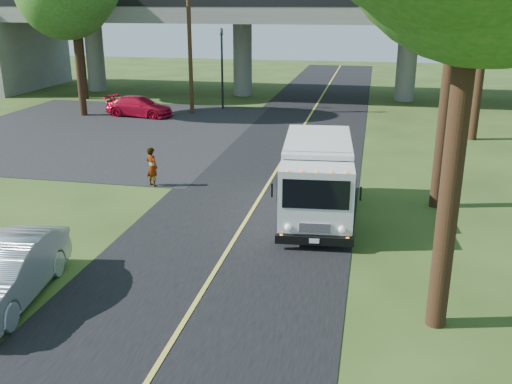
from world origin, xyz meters
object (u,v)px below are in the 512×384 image
(traffic_signal, at_px, (222,60))
(silver_sedan, at_px, (4,273))
(step_van, at_px, (317,177))
(utility_pole, at_px, (190,40))
(pedestrian, at_px, (152,167))
(red_sedan, at_px, (139,106))

(traffic_signal, relative_size, silver_sedan, 1.16)
(traffic_signal, relative_size, step_van, 0.85)
(step_van, distance_m, silver_sedan, 9.83)
(silver_sedan, bearing_deg, utility_pole, 88.93)
(silver_sedan, distance_m, pedestrian, 9.17)
(step_van, relative_size, red_sedan, 1.44)
(red_sedan, xyz_separation_m, pedestrian, (6.08, -13.31, 0.15))
(traffic_signal, bearing_deg, red_sedan, -141.59)
(traffic_signal, height_order, red_sedan, traffic_signal)
(red_sedan, bearing_deg, utility_pole, -55.31)
(utility_pole, distance_m, silver_sedan, 24.50)
(utility_pole, height_order, silver_sedan, utility_pole)
(utility_pole, xyz_separation_m, step_van, (9.68, -16.78, -3.23))
(utility_pole, relative_size, silver_sedan, 2.01)
(utility_pole, bearing_deg, silver_sedan, -82.78)
(red_sedan, bearing_deg, step_van, -133.04)
(traffic_signal, distance_m, step_van, 20.56)
(step_van, height_order, silver_sedan, step_van)
(red_sedan, distance_m, silver_sedan, 23.26)
(pedestrian, bearing_deg, traffic_signal, -53.76)
(silver_sedan, bearing_deg, red_sedan, 96.61)
(traffic_signal, distance_m, red_sedan, 6.23)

